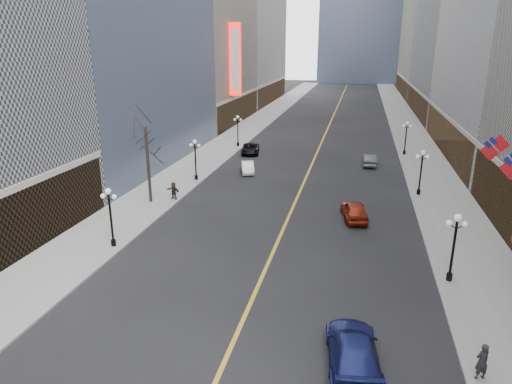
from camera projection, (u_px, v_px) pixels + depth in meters
The scene contains 19 objects.
sidewalk_east at pixel (418, 149), 65.80m from camera, with size 6.00×230.00×0.15m, color gray.
sidewalk_west at pixel (231, 141), 71.72m from camera, with size 6.00×230.00×0.15m, color gray.
lane_line at pixel (326, 133), 78.05m from camera, with size 0.25×200.00×0.02m, color gold.
streetlamp_east_1 at pixel (454, 241), 28.30m from camera, with size 1.26×0.44×4.52m.
streetlamp_east_2 at pixel (421, 168), 44.99m from camera, with size 1.26×0.44×4.52m.
streetlamp_east_3 at pixel (406, 134), 61.68m from camera, with size 1.26×0.44×4.52m.
streetlamp_west_1 at pixel (110, 211), 33.29m from camera, with size 1.26×0.44×4.52m.
streetlamp_west_2 at pixel (195, 155), 49.98m from camera, with size 1.26×0.44×4.52m.
streetlamp_west_3 at pixel (238, 128), 66.67m from camera, with size 1.26×0.44×4.52m.
flag_5 at pixel (497, 150), 32.69m from camera, with size 2.87×0.12×2.87m.
theatre_marquee at pixel (235, 60), 77.70m from camera, with size 2.00×0.55×12.00m.
tree_west_far at pixel (146, 139), 41.89m from camera, with size 3.60×3.60×7.92m.
car_nb_mid at pixel (248, 167), 53.92m from camera, with size 1.40×4.03×1.33m, color silver.
car_nb_far at pixel (250, 149), 63.30m from camera, with size 2.30×5.00×1.39m, color black.
car_sb_near at pixel (353, 351), 21.32m from camera, with size 2.37×5.84×1.69m, color navy.
car_sb_mid at pixel (354, 210), 39.51m from camera, with size 1.91×4.74×1.62m, color maroon.
car_sb_far at pixel (370, 160), 57.07m from camera, with size 1.53×4.38×1.44m, color #4C5254.
ped_ne_corner at pixel (482, 361), 20.33m from camera, with size 0.66×0.48×1.81m, color black.
ped_west_far at pixel (174, 191), 44.16m from camera, with size 1.60×0.46×1.73m, color #2F241A.
Camera 1 is at (5.54, 1.93, 14.53)m, focal length 32.00 mm.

